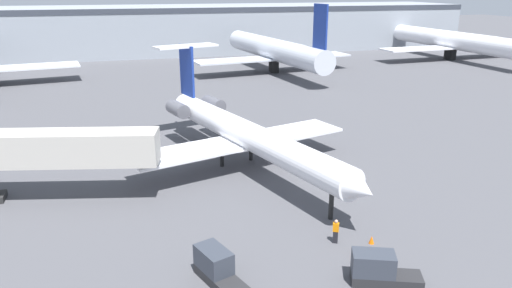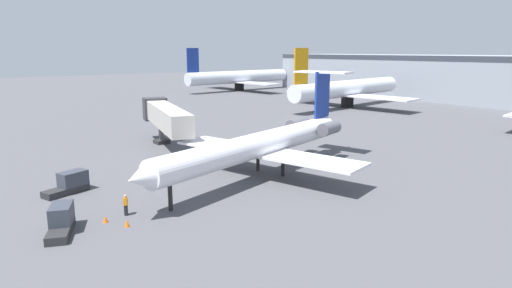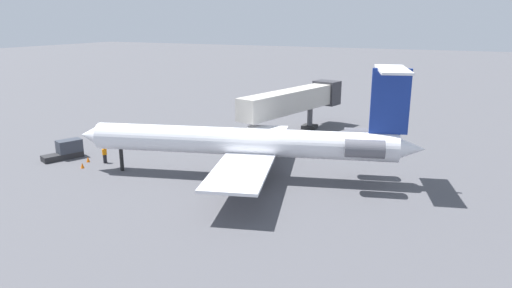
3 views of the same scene
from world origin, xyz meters
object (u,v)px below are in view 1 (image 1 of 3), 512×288
(ground_crew_marshaller, at_px, (336,231))
(baggage_tug_lead, at_px, (379,270))
(parked_airliner_east_mid, at_px, (452,41))
(traffic_cone_mid, at_px, (372,240))
(parked_airliner_centre, at_px, (274,50))
(regional_jet, at_px, (241,131))
(baggage_tug_trailing, at_px, (217,268))
(jet_bridge, at_px, (23,149))
(traffic_cone_near, at_px, (355,251))

(ground_crew_marshaller, xyz_separation_m, baggage_tug_lead, (0.42, -4.82, -0.02))
(parked_airliner_east_mid, bearing_deg, ground_crew_marshaller, -131.93)
(traffic_cone_mid, relative_size, parked_airliner_centre, 0.01)
(regional_jet, relative_size, baggage_tug_lead, 7.30)
(ground_crew_marshaller, height_order, baggage_tug_trailing, baggage_tug_trailing)
(jet_bridge, relative_size, baggage_tug_trailing, 4.41)
(regional_jet, height_order, parked_airliner_centre, parked_airliner_centre)
(parked_airliner_centre, distance_m, parked_airliner_east_mid, 44.68)
(baggage_tug_lead, xyz_separation_m, baggage_tug_trailing, (-8.87, 2.78, 0.00))
(baggage_tug_trailing, bearing_deg, jet_bridge, 128.74)
(baggage_tug_trailing, distance_m, parked_airliner_east_mid, 98.89)
(traffic_cone_mid, bearing_deg, jet_bridge, 148.87)
(ground_crew_marshaller, relative_size, traffic_cone_near, 3.07)
(jet_bridge, xyz_separation_m, baggage_tug_lead, (20.91, -17.78, -3.43))
(parked_airliner_east_mid, bearing_deg, parked_airliner_centre, -173.78)
(jet_bridge, relative_size, parked_airliner_centre, 0.49)
(regional_jet, bearing_deg, traffic_cone_mid, -74.09)
(jet_bridge, height_order, traffic_cone_mid, jet_bridge)
(regional_jet, xyz_separation_m, jet_bridge, (-18.10, -2.58, 0.78))
(traffic_cone_mid, relative_size, parked_airliner_east_mid, 0.01)
(ground_crew_marshaller, xyz_separation_m, parked_airliner_east_mid, (61.18, 68.10, 3.43))
(regional_jet, height_order, parked_airliner_east_mid, parked_airliner_east_mid)
(regional_jet, distance_m, parked_airliner_east_mid, 82.48)
(ground_crew_marshaller, relative_size, parked_airliner_east_mid, 0.04)
(baggage_tug_lead, bearing_deg, baggage_tug_trailing, 162.58)
(regional_jet, bearing_deg, jet_bridge, -171.89)
(ground_crew_marshaller, xyz_separation_m, parked_airliner_centre, (16.76, 63.26, 3.50))
(traffic_cone_near, height_order, parked_airliner_east_mid, parked_airliner_east_mid)
(jet_bridge, xyz_separation_m, baggage_tug_trailing, (12.04, -15.00, -3.43))
(parked_airliner_centre, bearing_deg, baggage_tug_trailing, -111.10)
(baggage_tug_lead, relative_size, parked_airliner_centre, 0.11)
(traffic_cone_near, bearing_deg, jet_bridge, 144.94)
(ground_crew_marshaller, bearing_deg, baggage_tug_trailing, -166.43)
(baggage_tug_lead, height_order, traffic_cone_near, baggage_tug_lead)
(jet_bridge, bearing_deg, traffic_cone_near, -35.06)
(parked_airliner_centre, relative_size, parked_airliner_east_mid, 0.91)
(baggage_tug_lead, height_order, baggage_tug_trailing, same)
(traffic_cone_mid, height_order, parked_airliner_east_mid, parked_airliner_east_mid)
(baggage_tug_trailing, xyz_separation_m, traffic_cone_mid, (10.71, 1.26, -0.56))
(baggage_tug_lead, xyz_separation_m, traffic_cone_near, (0.10, 3.04, -0.56))
(ground_crew_marshaller, relative_size, parked_airliner_centre, 0.04)
(regional_jet, bearing_deg, parked_airliner_centre, 68.15)
(regional_jet, height_order, baggage_tug_trailing, regional_jet)
(regional_jet, relative_size, parked_airliner_centre, 0.81)
(parked_airliner_east_mid, bearing_deg, jet_bridge, -145.97)
(traffic_cone_mid, bearing_deg, parked_airliner_east_mid, 49.46)
(regional_jet, relative_size, parked_airliner_east_mid, 0.74)
(jet_bridge, xyz_separation_m, ground_crew_marshaller, (20.48, -12.96, -3.41))
(jet_bridge, height_order, baggage_tug_lead, jet_bridge)
(baggage_tug_trailing, height_order, parked_airliner_east_mid, parked_airliner_east_mid)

